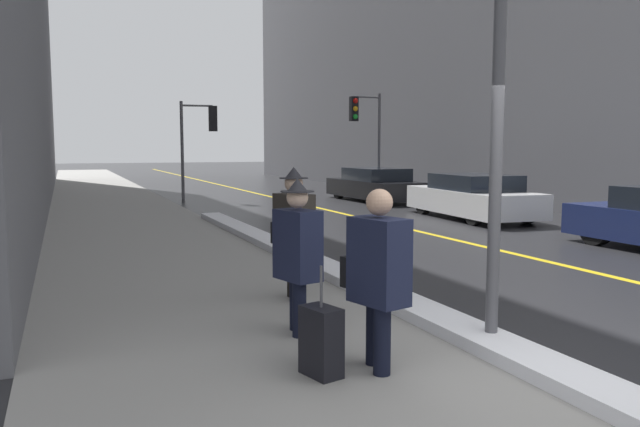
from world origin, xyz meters
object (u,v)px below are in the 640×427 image
lamp_post (499,60)px  traffic_light_near (202,130)px  parked_car_white (473,197)px  parked_car_black (375,185)px  pedestrian_nearside (293,228)px  rolling_suitcase (321,342)px  traffic_light_far (364,123)px  pedestrian_trailing (298,250)px  pedestrian_with_shoulder_bag (378,271)px

lamp_post → traffic_light_near: 17.54m
parked_car_white → parked_car_black: size_ratio=1.00×
pedestrian_nearside → rolling_suitcase: size_ratio=1.78×
rolling_suitcase → parked_car_black: bearing=136.2°
traffic_light_far → pedestrian_nearside: bearing=57.0°
traffic_light_far → pedestrian_nearside: (-7.82, -13.80, -1.95)m
traffic_light_far → rolling_suitcase: (-8.53, -16.42, -2.56)m
traffic_light_far → pedestrian_trailing: (-8.29, -15.21, -1.98)m
traffic_light_near → rolling_suitcase: 18.01m
pedestrian_trailing → pedestrian_nearside: (0.47, 1.42, 0.03)m
rolling_suitcase → traffic_light_far: bearing=137.6°
pedestrian_with_shoulder_bag → parked_car_black: bearing=137.8°
pedestrian_with_shoulder_bag → parked_car_white: (7.86, 9.44, -0.29)m
pedestrian_trailing → rolling_suitcase: pedestrian_trailing is taller
pedestrian_nearside → parked_car_black: bearing=133.8°
pedestrian_with_shoulder_bag → parked_car_black: 17.45m
pedestrian_trailing → rolling_suitcase: size_ratio=1.70×
traffic_light_far → rolling_suitcase: 18.68m
pedestrian_with_shoulder_bag → parked_car_white: size_ratio=0.34×
pedestrian_trailing → lamp_post: bearing=41.4°
lamp_post → parked_car_white: (6.52, 9.26, -2.15)m
pedestrian_nearside → pedestrian_trailing: bearing=-33.2°
traffic_light_far → pedestrian_with_shoulder_bag: bearing=60.6°
traffic_light_near → pedestrian_with_shoulder_bag: traffic_light_near is taller
parked_car_white → traffic_light_far: bearing=3.8°
lamp_post → rolling_suitcase: (-1.85, -0.14, -2.43)m
parked_car_black → rolling_suitcase: 17.65m
parked_car_black → pedestrian_trailing: bearing=149.0°
rolling_suitcase → pedestrian_trailing: bearing=153.9°
pedestrian_nearside → parked_car_black: (7.80, 12.84, -0.35)m
parked_car_white → pedestrian_trailing: bearing=140.3°
lamp_post → pedestrian_trailing: size_ratio=2.80×
pedestrian_nearside → rolling_suitcase: 2.79m
lamp_post → parked_car_black: bearing=66.5°
traffic_light_near → lamp_post: bearing=-84.6°
pedestrian_trailing → pedestrian_nearside: 1.49m
traffic_light_near → parked_car_white: 10.22m
lamp_post → traffic_light_far: lamp_post is taller
lamp_post → pedestrian_nearside: bearing=114.7°
pedestrian_nearside → pedestrian_with_shoulder_bag: bearing=-19.2°
lamp_post → traffic_light_near: (0.82, 17.52, -0.16)m
traffic_light_near → pedestrian_trailing: (-2.44, -16.45, -1.69)m
lamp_post → traffic_light_far: size_ratio=1.14×
pedestrian_with_shoulder_bag → pedestrian_trailing: pedestrian_trailing is taller
traffic_light_near → parked_car_black: 6.54m
parked_car_black → parked_car_white: bearing=177.8°
lamp_post → rolling_suitcase: lamp_post is taller
pedestrian_with_shoulder_bag → pedestrian_nearside: pedestrian_nearside is taller
traffic_light_far → pedestrian_nearside: traffic_light_far is taller
rolling_suitcase → traffic_light_near: bearing=156.4°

